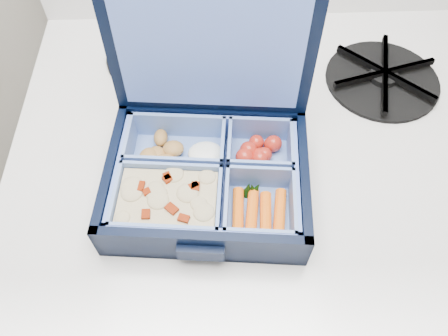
{
  "coord_description": "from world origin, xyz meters",
  "views": [
    {
      "loc": [
        0.55,
        1.31,
        1.45
      ],
      "look_at": [
        0.56,
        1.59,
        1.03
      ],
      "focal_mm": 35.0,
      "sensor_mm": 36.0,
      "label": 1
    }
  ],
  "objects_px": {
    "bento_box": "(207,179)",
    "burner_grate": "(384,75)",
    "fork": "(236,113)",
    "stove": "(250,279)"
  },
  "relations": [
    {
      "from": "bento_box",
      "to": "burner_grate",
      "type": "distance_m",
      "value": 0.31
    },
    {
      "from": "burner_grate",
      "to": "bento_box",
      "type": "bearing_deg",
      "value": -145.33
    },
    {
      "from": "bento_box",
      "to": "fork",
      "type": "height_order",
      "value": "bento_box"
    },
    {
      "from": "fork",
      "to": "burner_grate",
      "type": "bearing_deg",
      "value": 37.03
    },
    {
      "from": "bento_box",
      "to": "fork",
      "type": "bearing_deg",
      "value": 76.77
    },
    {
      "from": "burner_grate",
      "to": "fork",
      "type": "distance_m",
      "value": 0.22
    },
    {
      "from": "bento_box",
      "to": "stove",
      "type": "bearing_deg",
      "value": 45.4
    },
    {
      "from": "stove",
      "to": "fork",
      "type": "relative_size",
      "value": 5.42
    },
    {
      "from": "stove",
      "to": "burner_grate",
      "type": "distance_m",
      "value": 0.55
    },
    {
      "from": "burner_grate",
      "to": "fork",
      "type": "relative_size",
      "value": 0.87
    }
  ]
}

